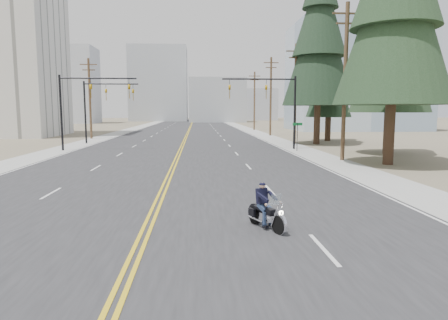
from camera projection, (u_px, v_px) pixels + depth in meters
The scene contains 23 objects.
road at pixel (189, 130), 75.78m from camera, with size 20.00×200.00×0.01m, color #303033.
sidewalk_left at pixel (128, 130), 75.03m from camera, with size 3.00×200.00×0.01m, color #A5A5A0.
sidewalk_right at pixel (249, 130), 76.54m from camera, with size 3.00×200.00×0.01m, color #A5A5A0.
traffic_mast_left at pixel (83, 97), 36.96m from camera, with size 7.10×0.26×7.00m.
traffic_mast_right at pixel (274, 98), 38.14m from camera, with size 7.10×0.26×7.00m.
traffic_mast_far at pixel (100, 100), 44.86m from camera, with size 6.10×0.26×7.00m.
street_sign at pixel (297, 132), 36.66m from camera, with size 0.90×0.06×2.62m.
utility_pole_b at pixel (345, 80), 29.33m from camera, with size 2.20×0.30×11.50m.
utility_pole_c at pixel (295, 92), 44.21m from camera, with size 2.20×0.30×11.00m.
utility_pole_d at pixel (271, 95), 59.03m from camera, with size 2.20×0.30×11.50m.
utility_pole_e at pixel (254, 100), 75.90m from camera, with size 2.20×0.30×11.00m.
utility_pole_left at pixel (90, 97), 52.50m from camera, with size 2.20×0.30×10.50m.
glass_building at pixel (355, 78), 76.65m from camera, with size 24.00×16.00×20.00m, color #9EB5CC.
haze_bldg_a at pixel (72, 85), 116.68m from camera, with size 14.00×12.00×22.00m, color #B7BCC6.
haze_bldg_b at pixel (217, 100), 129.90m from camera, with size 18.00×14.00×14.00m, color #ADB2B7.
haze_bldg_c at pixel (328, 92), 116.91m from camera, with size 16.00×12.00×18.00m, color #B7BCC6.
haze_bldg_d at pixel (159, 84), 142.70m from camera, with size 20.00×15.00×26.00m, color #ADB2B7.
haze_bldg_e at pixel (257, 105), 155.90m from camera, with size 14.00×14.00×12.00m, color #B7BCC6.
haze_bldg_f at pixel (40, 97), 130.92m from camera, with size 12.00×12.00×16.00m, color #ADB2B7.
motorcyclist at pixel (267, 206), 12.59m from camera, with size 0.80×1.87×1.46m, color black, non-canonical shape.
conifer_mid at pixel (393, 32), 33.43m from camera, with size 6.72×6.72×17.91m.
conifer_tall at pixel (320, 30), 43.12m from camera, with size 7.75×7.75×21.54m.
conifer_far at pixel (330, 71), 48.50m from camera, with size 5.51×5.51×14.76m.
Camera 1 is at (1.63, -6.18, 3.74)m, focal length 32.00 mm.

